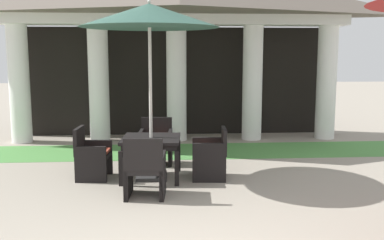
{
  "coord_description": "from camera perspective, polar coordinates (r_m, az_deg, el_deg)",
  "views": [
    {
      "loc": [
        -0.37,
        -3.33,
        2.08
      ],
      "look_at": [
        0.07,
        2.95,
        1.15
      ],
      "focal_mm": 41.43,
      "sensor_mm": 36.0,
      "label": 1
    }
  ],
  "objects": [
    {
      "name": "patio_chair_mid_left_west",
      "position": [
        7.68,
        -12.8,
        -4.44
      ],
      "size": [
        0.57,
        0.63,
        0.87
      ],
      "rotation": [
        0.0,
        0.0,
        -1.64
      ],
      "color": "black",
      "rests_on": "ground"
    },
    {
      "name": "patio_table_mid_left",
      "position": [
        7.48,
        -5.28,
        -2.98
      ],
      "size": [
        1.02,
        1.02,
        0.7
      ],
      "rotation": [
        0.0,
        0.0,
        -0.07
      ],
      "color": "black",
      "rests_on": "ground"
    },
    {
      "name": "patio_chair_mid_left_south",
      "position": [
        6.54,
        -6.07,
        -6.37
      ],
      "size": [
        0.61,
        0.62,
        0.92
      ],
      "rotation": [
        0.0,
        0.0,
        -0.07
      ],
      "color": "black",
      "rests_on": "ground"
    },
    {
      "name": "lawn_strip",
      "position": [
        9.63,
        -1.7,
        -4.03
      ],
      "size": [
        10.42,
        1.6,
        0.01
      ],
      "primitive_type": "cube",
      "color": "#519347",
      "rests_on": "ground"
    },
    {
      "name": "patio_chair_mid_left_east",
      "position": [
        7.5,
        2.46,
        -4.53
      ],
      "size": [
        0.6,
        0.61,
        0.86
      ],
      "rotation": [
        0.0,
        0.0,
        1.5
      ],
      "color": "black",
      "rests_on": "ground"
    },
    {
      "name": "background_pavilion",
      "position": [
        10.84,
        -2.08,
        14.71
      ],
      "size": [
        8.62,
        2.99,
        4.31
      ],
      "color": "white",
      "rests_on": "ground"
    },
    {
      "name": "patio_umbrella_mid_left",
      "position": [
        7.36,
        -5.5,
        13.03
      ],
      "size": [
        2.27,
        2.27,
        2.96
      ],
      "color": "#2D2D2D",
      "rests_on": "ground"
    },
    {
      "name": "patio_chair_mid_left_north",
      "position": [
        8.5,
        -4.64,
        -2.92
      ],
      "size": [
        0.64,
        0.55,
        0.87
      ],
      "rotation": [
        0.0,
        0.0,
        -3.21
      ],
      "color": "black",
      "rests_on": "ground"
    }
  ]
}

